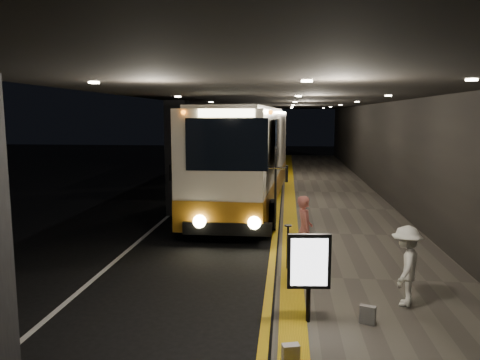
{
  "coord_description": "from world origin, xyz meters",
  "views": [
    {
      "loc": [
        2.7,
        -13.61,
        3.84
      ],
      "look_at": [
        1.15,
        1.72,
        1.7
      ],
      "focal_mm": 35.0,
      "sensor_mm": 36.0,
      "label": 1
    }
  ],
  "objects_px": {
    "coach_main": "(246,161)",
    "coach_second": "(260,145)",
    "passenger_boarding": "(304,230)",
    "bag_plain": "(291,355)",
    "stanchion_post": "(288,247)",
    "passenger_waiting_white": "(406,266)",
    "info_sign": "(309,263)",
    "bag_polka": "(368,315)"
  },
  "relations": [
    {
      "from": "coach_second",
      "to": "bag_polka",
      "type": "relative_size",
      "value": 35.36
    },
    {
      "from": "coach_main",
      "to": "coach_second",
      "type": "bearing_deg",
      "value": 93.49
    },
    {
      "from": "bag_polka",
      "to": "passenger_waiting_white",
      "type": "bearing_deg",
      "value": 47.96
    },
    {
      "from": "bag_plain",
      "to": "info_sign",
      "type": "relative_size",
      "value": 0.2
    },
    {
      "from": "coach_second",
      "to": "bag_plain",
      "type": "relative_size",
      "value": 37.51
    },
    {
      "from": "coach_second",
      "to": "passenger_boarding",
      "type": "distance_m",
      "value": 21.56
    },
    {
      "from": "passenger_boarding",
      "to": "info_sign",
      "type": "bearing_deg",
      "value": 173.15
    },
    {
      "from": "passenger_boarding",
      "to": "stanchion_post",
      "type": "distance_m",
      "value": 0.75
    },
    {
      "from": "coach_second",
      "to": "passenger_waiting_white",
      "type": "distance_m",
      "value": 24.25
    },
    {
      "from": "passenger_boarding",
      "to": "passenger_waiting_white",
      "type": "distance_m",
      "value": 3.08
    },
    {
      "from": "coach_main",
      "to": "passenger_waiting_white",
      "type": "xyz_separation_m",
      "value": [
        4.03,
        -10.35,
        -1.0
      ]
    },
    {
      "from": "passenger_waiting_white",
      "to": "bag_plain",
      "type": "height_order",
      "value": "passenger_waiting_white"
    },
    {
      "from": "coach_main",
      "to": "coach_second",
      "type": "distance_m",
      "value": 13.52
    },
    {
      "from": "info_sign",
      "to": "stanchion_post",
      "type": "height_order",
      "value": "info_sign"
    },
    {
      "from": "passenger_waiting_white",
      "to": "stanchion_post",
      "type": "height_order",
      "value": "passenger_waiting_white"
    },
    {
      "from": "passenger_boarding",
      "to": "stanchion_post",
      "type": "height_order",
      "value": "passenger_boarding"
    },
    {
      "from": "coach_second",
      "to": "bag_plain",
      "type": "xyz_separation_m",
      "value": [
        2.0,
        -26.34,
        -1.47
      ]
    },
    {
      "from": "coach_main",
      "to": "coach_second",
      "type": "xyz_separation_m",
      "value": [
        -0.21,
        13.51,
        -0.16
      ]
    },
    {
      "from": "coach_main",
      "to": "bag_plain",
      "type": "distance_m",
      "value": 13.06
    },
    {
      "from": "bag_polka",
      "to": "bag_plain",
      "type": "xyz_separation_m",
      "value": [
        -1.37,
        -1.52,
        -0.01
      ]
    },
    {
      "from": "coach_second",
      "to": "info_sign",
      "type": "relative_size",
      "value": 7.32
    },
    {
      "from": "passenger_boarding",
      "to": "stanchion_post",
      "type": "bearing_deg",
      "value": 136.37
    },
    {
      "from": "coach_main",
      "to": "stanchion_post",
      "type": "bearing_deg",
      "value": -75.7
    },
    {
      "from": "coach_main",
      "to": "passenger_boarding",
      "type": "bearing_deg",
      "value": -72.11
    },
    {
      "from": "passenger_waiting_white",
      "to": "bag_polka",
      "type": "distance_m",
      "value": 1.44
    },
    {
      "from": "coach_main",
      "to": "passenger_waiting_white",
      "type": "distance_m",
      "value": 11.15
    },
    {
      "from": "coach_main",
      "to": "info_sign",
      "type": "xyz_separation_m",
      "value": [
        2.11,
        -11.33,
        -0.69
      ]
    },
    {
      "from": "coach_second",
      "to": "bag_plain",
      "type": "height_order",
      "value": "coach_second"
    },
    {
      "from": "passenger_waiting_white",
      "to": "bag_polka",
      "type": "height_order",
      "value": "passenger_waiting_white"
    },
    {
      "from": "coach_main",
      "to": "bag_plain",
      "type": "bearing_deg",
      "value": -79.42
    },
    {
      "from": "coach_second",
      "to": "coach_main",
      "type": "bearing_deg",
      "value": -91.83
    },
    {
      "from": "bag_plain",
      "to": "stanchion_post",
      "type": "distance_m",
      "value": 4.41
    },
    {
      "from": "passenger_boarding",
      "to": "info_sign",
      "type": "distance_m",
      "value": 3.44
    },
    {
      "from": "coach_main",
      "to": "bag_plain",
      "type": "relative_size",
      "value": 41.13
    },
    {
      "from": "coach_main",
      "to": "stanchion_post",
      "type": "height_order",
      "value": "coach_main"
    },
    {
      "from": "coach_second",
      "to": "bag_plain",
      "type": "bearing_deg",
      "value": -88.37
    },
    {
      "from": "passenger_boarding",
      "to": "bag_plain",
      "type": "xyz_separation_m",
      "value": [
        -0.36,
        -4.93,
        -0.7
      ]
    },
    {
      "from": "passenger_boarding",
      "to": "info_sign",
      "type": "relative_size",
      "value": 1.06
    },
    {
      "from": "bag_polka",
      "to": "info_sign",
      "type": "relative_size",
      "value": 0.21
    },
    {
      "from": "bag_polka",
      "to": "info_sign",
      "type": "bearing_deg",
      "value": -178.93
    },
    {
      "from": "bag_plain",
      "to": "coach_main",
      "type": "bearing_deg",
      "value": 97.97
    },
    {
      "from": "passenger_boarding",
      "to": "bag_plain",
      "type": "relative_size",
      "value": 5.41
    }
  ]
}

